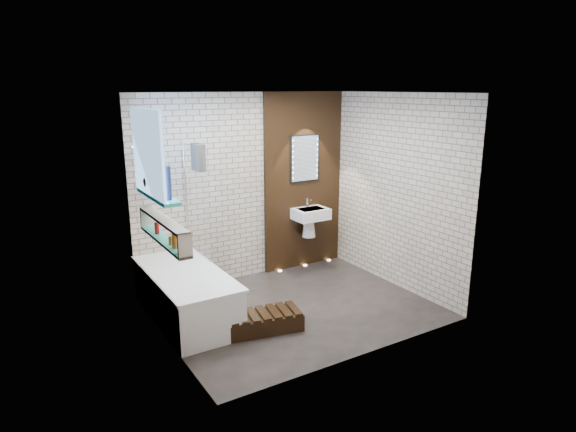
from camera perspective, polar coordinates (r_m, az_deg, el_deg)
ground at (r=6.27m, az=0.73°, el=-10.52°), size 3.20×3.20×0.00m
room_shell at (r=5.84m, az=0.77°, el=1.11°), size 3.24×3.20×2.60m
walnut_panel at (r=7.39m, az=1.76°, el=3.96°), size 1.30×0.06×2.60m
clerestory_window at (r=5.41m, az=-15.55°, el=5.98°), size 0.18×1.00×0.94m
display_niche at (r=5.38m, az=-14.05°, el=-1.62°), size 0.14×1.30×0.26m
bathtub at (r=6.04m, az=-11.61°, el=-8.83°), size 0.79×1.74×0.70m
bath_screen at (r=6.25m, az=-10.41°, el=1.57°), size 0.01×0.78×1.40m
towel at (r=6.04m, az=-10.26°, el=6.63°), size 0.09×0.25×0.32m
shower_head at (r=6.05m, az=-14.76°, el=7.83°), size 0.18×0.18×0.02m
washbasin at (r=7.34m, az=2.57°, el=-0.20°), size 0.50×0.36×0.58m
led_mirror at (r=7.30m, az=1.95°, el=6.61°), size 0.50×0.02×0.70m
walnut_step at (r=5.73m, az=-2.84°, el=-12.06°), size 0.91×0.54×0.19m
niche_bottles at (r=5.18m, az=-13.24°, el=-2.59°), size 0.06×0.82×0.16m
sill_vases at (r=5.54m, az=-14.92°, el=3.81°), size 0.23×0.62×0.35m
floor_uplights at (r=7.68m, az=1.98°, el=-5.66°), size 0.96×0.06×0.01m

